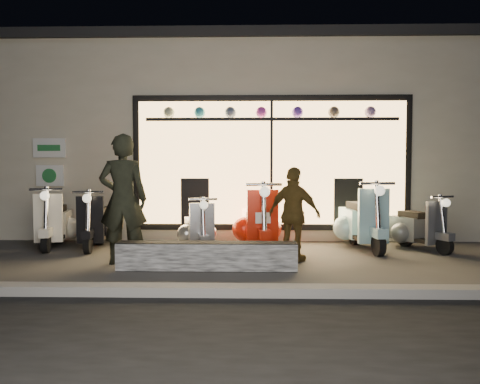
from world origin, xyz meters
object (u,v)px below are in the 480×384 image
(graffiti_barrier, at_px, (207,256))
(man, at_px, (123,199))
(scooter_silver, at_px, (198,229))
(scooter_red, at_px, (258,223))
(woman, at_px, (294,214))

(graffiti_barrier, bearing_deg, man, 162.51)
(scooter_silver, relative_size, man, 0.66)
(scooter_silver, xyz_separation_m, man, (-1.00, -1.17, 0.61))
(graffiti_barrier, height_order, scooter_silver, scooter_silver)
(scooter_red, xyz_separation_m, woman, (0.55, -1.06, 0.27))
(man, bearing_deg, graffiti_barrier, 157.08)
(man, bearing_deg, scooter_silver, -135.90)
(scooter_red, bearing_deg, man, -153.85)
(graffiti_barrier, bearing_deg, scooter_silver, 100.98)
(scooter_silver, distance_m, scooter_red, 1.07)
(graffiti_barrier, distance_m, woman, 1.55)
(man, bearing_deg, scooter_red, -153.03)
(scooter_red, relative_size, woman, 1.11)
(scooter_silver, bearing_deg, man, -144.89)
(scooter_red, height_order, woman, woman)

